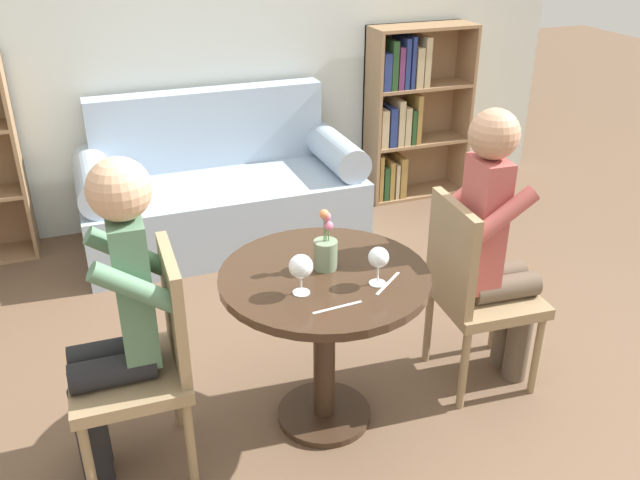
% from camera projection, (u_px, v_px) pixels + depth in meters
% --- Properties ---
extents(ground_plane, '(16.00, 16.00, 0.00)m').
position_uv_depth(ground_plane, '(324.00, 416.00, 2.92)').
color(ground_plane, brown).
extents(back_wall, '(5.20, 0.05, 2.70)m').
position_uv_depth(back_wall, '(195.00, 16.00, 4.23)').
color(back_wall, silver).
rests_on(back_wall, ground_plane).
extents(round_table, '(0.82, 0.82, 0.71)m').
position_uv_depth(round_table, '(324.00, 310.00, 2.68)').
color(round_table, '#382619').
rests_on(round_table, ground_plane).
extents(couch, '(1.73, 0.80, 0.92)m').
position_uv_depth(couch, '(221.00, 194.00, 4.34)').
color(couch, '#9EB2C6').
rests_on(couch, ground_plane).
extents(bookshelf_right, '(0.75, 0.28, 1.24)m').
position_uv_depth(bookshelf_right, '(406.00, 112.00, 4.86)').
color(bookshelf_right, '#93704C').
rests_on(bookshelf_right, ground_plane).
extents(chair_left, '(0.43, 0.43, 0.90)m').
position_uv_depth(chair_left, '(147.00, 357.00, 2.48)').
color(chair_left, '#937A56').
rests_on(chair_left, ground_plane).
extents(chair_right, '(0.45, 0.45, 0.90)m').
position_uv_depth(chair_right, '(473.00, 286.00, 2.94)').
color(chair_right, '#937A56').
rests_on(chair_right, ground_plane).
extents(person_left, '(0.42, 0.35, 1.27)m').
position_uv_depth(person_left, '(116.00, 317.00, 2.37)').
color(person_left, black).
rests_on(person_left, ground_plane).
extents(person_right, '(0.43, 0.36, 1.28)m').
position_uv_depth(person_right, '(496.00, 246.00, 2.87)').
color(person_right, brown).
rests_on(person_right, ground_plane).
extents(wine_glass_left, '(0.09, 0.09, 0.16)m').
position_uv_depth(wine_glass_left, '(301.00, 268.00, 2.43)').
color(wine_glass_left, white).
rests_on(wine_glass_left, round_table).
extents(wine_glass_right, '(0.08, 0.08, 0.15)m').
position_uv_depth(wine_glass_right, '(379.00, 258.00, 2.49)').
color(wine_glass_right, white).
rests_on(wine_glass_right, round_table).
extents(flower_vase, '(0.09, 0.09, 0.25)m').
position_uv_depth(flower_vase, '(326.00, 250.00, 2.61)').
color(flower_vase, gray).
rests_on(flower_vase, round_table).
extents(knife_left_setting, '(0.19, 0.02, 0.00)m').
position_uv_depth(knife_left_setting, '(337.00, 307.00, 2.38)').
color(knife_left_setting, silver).
rests_on(knife_left_setting, round_table).
extents(fork_left_setting, '(0.15, 0.13, 0.00)m').
position_uv_depth(fork_left_setting, '(388.00, 283.00, 2.53)').
color(fork_left_setting, silver).
rests_on(fork_left_setting, round_table).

